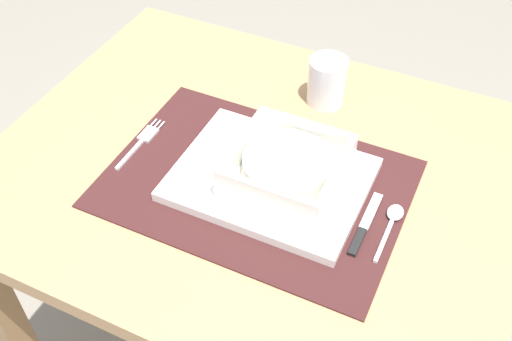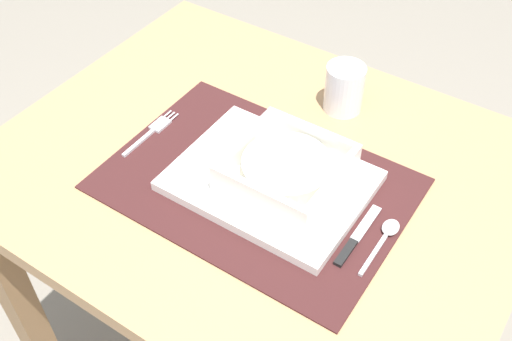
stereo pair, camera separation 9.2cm
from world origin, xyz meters
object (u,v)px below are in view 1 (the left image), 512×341
(drinking_glass, at_px, (327,84))
(porridge_bowl, at_px, (287,168))
(butter_knife, at_px, (364,227))
(fork, at_px, (143,140))
(dining_table, at_px, (255,216))
(spoon, at_px, (393,218))

(drinking_glass, bearing_deg, porridge_bowl, -84.60)
(butter_knife, bearing_deg, fork, 179.25)
(dining_table, relative_size, drinking_glass, 9.85)
(porridge_bowl, height_order, fork, porridge_bowl)
(porridge_bowl, height_order, drinking_glass, drinking_glass)
(porridge_bowl, xyz_separation_m, drinking_glass, (-0.02, 0.22, -0.00))
(butter_knife, bearing_deg, drinking_glass, 123.94)
(dining_table, distance_m, porridge_bowl, 0.18)
(fork, xyz_separation_m, drinking_glass, (0.23, 0.23, 0.03))
(porridge_bowl, xyz_separation_m, butter_knife, (0.13, -0.03, -0.04))
(porridge_bowl, bearing_deg, drinking_glass, 95.40)
(butter_knife, xyz_separation_m, drinking_glass, (-0.16, 0.26, 0.03))
(butter_knife, relative_size, drinking_glass, 1.48)
(dining_table, relative_size, fork, 6.40)
(dining_table, bearing_deg, spoon, -5.43)
(porridge_bowl, bearing_deg, dining_table, 159.47)
(butter_knife, bearing_deg, porridge_bowl, 169.58)
(porridge_bowl, distance_m, spoon, 0.17)
(butter_knife, bearing_deg, dining_table, 167.07)
(dining_table, distance_m, drinking_glass, 0.26)
(dining_table, xyz_separation_m, fork, (-0.19, -0.03, 0.13))
(butter_knife, height_order, drinking_glass, drinking_glass)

